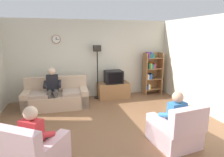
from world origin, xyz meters
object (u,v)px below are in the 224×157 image
Objects in this scene: person_in_right_armchair at (173,115)px; couch at (56,97)px; armchair_near_window at (34,155)px; tv_stand at (113,90)px; person_on_couch at (52,86)px; person_in_left_armchair at (37,134)px; tv at (114,77)px; armchair_near_bookshelf at (175,131)px; floor_lamp at (97,57)px; bookshelf at (151,72)px.

couch is at bearing 130.03° from person_in_right_armchair.
person_in_right_armchair is (2.64, 0.14, 0.32)m from armchair_near_window.
person_on_couch is at bearing -165.87° from tv_stand.
person_on_couch is 1.11× the size of person_in_left_armchair.
tv_stand is 2.14m from person_on_couch.
tv is 3.26m from armchair_near_bookshelf.
tv_stand is 0.98× the size of person_in_right_armchair.
person_in_left_armchair is (-2.24, -3.19, -0.15)m from tv.
person_in_left_armchair is at bearing 55.14° from armchair_near_window.
floor_lamp is 1.57× the size of armchair_near_window.
tv is 0.54× the size of person_in_right_armchair.
tv reaches higher than tv_stand.
person_in_left_armchair is (-3.73, -3.28, -0.23)m from bookshelf.
armchair_near_bookshelf is 0.86× the size of person_in_left_armchair.
person_in_left_armchair is at bearing -124.85° from tv_stand.
bookshelf is at bearing 7.82° from couch.
bookshelf is 1.34× the size of armchair_near_window.
armchair_near_window is 1.05× the size of person_in_right_armchair.
armchair_near_bookshelf is 2.61m from person_in_left_armchair.
tv is 4.01m from armchair_near_window.
person_in_left_armchair is at bearing -117.11° from floor_lamp.
bookshelf is 1.41× the size of person_in_right_armchair.
couch is at bearing -168.32° from tv_stand.
person_on_couch reaches higher than armchair_near_window.
armchair_near_window is at bearing -117.29° from floor_lamp.
person_on_couch reaches higher than couch.
armchair_near_window is (-2.29, -3.28, 0.02)m from tv_stand.
person_on_couch is at bearing -157.75° from floor_lamp.
couch is 3.23× the size of tv.
bookshelf reaches higher than person_in_right_armchair.
person_in_left_armchair is (0.05, 0.07, 0.32)m from armchair_near_window.
couch is 1.56× the size of person_on_couch.
person_in_left_armchair reaches higher than tv_stand.
tv is at bearing 54.94° from armchair_near_window.
couch and armchair_near_bookshelf have the same top height.
armchair_near_window is at bearing -176.85° from person_in_right_armchair.
person_in_right_armchair is (2.30, -2.74, 0.29)m from couch.
person_in_right_armchair reaches higher than tv_stand.
armchair_near_bookshelf is at bearing -83.64° from person_in_right_armchair.
tv is (1.95, 0.38, 0.45)m from couch.
armchair_near_bookshelf reaches higher than tv_stand.
person_on_couch is (-2.40, 2.71, 0.41)m from armchair_near_bookshelf.
tv_stand is at bearing -177.33° from bookshelf.
floor_lamp reaches higher than person_on_couch.
couch is at bearing -169.01° from tv.
armchair_near_window is (-2.29, -3.26, -0.47)m from tv.
armchair_near_bookshelf is at bearing 1.22° from armchair_near_window.
person_on_couch is at bearing 132.27° from person_in_right_armchair.
tv_stand is 3.18m from person_in_right_armchair.
tv is 3.14m from person_in_right_armchair.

